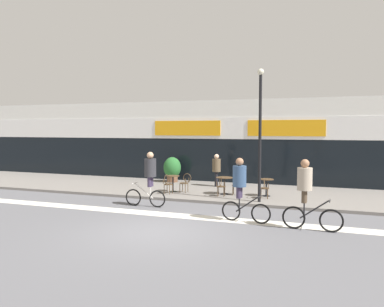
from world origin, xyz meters
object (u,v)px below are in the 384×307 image
object	(u,v)px
pedestrian_near_end	(216,167)
cafe_chair_1_side	(238,184)
cafe_chair_0_side	(185,182)
cyclist_2	(149,174)
bistro_table_1	(224,182)
planter_pot	(172,169)
cafe_chair_1_near	(221,185)
lamp_post	(260,126)
cyclist_1	(241,184)
cafe_chair_2_near	(264,187)
cyclist_0	(307,189)
cafe_chair_0_near	(168,183)
bistro_table_2	(266,184)
bistro_table_0	(173,180)

from	to	relation	value
pedestrian_near_end	cafe_chair_1_side	bearing A→B (deg)	121.53
cafe_chair_0_side	cyclist_2	distance (m)	3.02
bistro_table_1	pedestrian_near_end	xyz separation A→B (m)	(-0.99, 2.15, 0.43)
planter_pot	pedestrian_near_end	bearing A→B (deg)	-14.20
cafe_chair_1_near	lamp_post	xyz separation A→B (m)	(1.78, -0.60, 2.56)
planter_pot	lamp_post	distance (m)	7.26
cafe_chair_1_side	lamp_post	bearing A→B (deg)	127.18
cyclist_1	cyclist_2	xyz separation A→B (m)	(-3.90, 1.10, 0.03)
cafe_chair_2_near	cyclist_2	distance (m)	4.91
cafe_chair_1_near	cafe_chair_1_side	distance (m)	0.89
cyclist_1	cyclist_2	bearing A→B (deg)	169.78
cyclist_0	cyclist_2	size ratio (longest dim) A/B	0.99
cafe_chair_0_near	cafe_chair_2_near	distance (m)	4.33
cafe_chair_1_near	cyclist_1	size ratio (longest dim) A/B	0.42
cyclist_1	cafe_chair_0_side	bearing A→B (deg)	136.50
bistro_table_2	cyclist_2	distance (m)	5.26
bistro_table_0	bistro_table_1	xyz separation A→B (m)	(2.45, 0.17, 0.02)
cyclist_2	pedestrian_near_end	distance (m)	5.39
bistro_table_0	cafe_chair_2_near	world-z (taller)	cafe_chair_2_near
cafe_chair_1_near	cafe_chair_0_side	bearing A→B (deg)	71.41
planter_pot	pedestrian_near_end	size ratio (longest dim) A/B	0.83
pedestrian_near_end	bistro_table_0	bearing A→B (deg)	52.29
bistro_table_1	cyclist_0	distance (m)	5.93
cafe_chair_0_near	cafe_chair_0_side	xyz separation A→B (m)	(0.63, 0.62, 0.00)
cyclist_0	bistro_table_2	bearing A→B (deg)	114.66
cafe_chair_2_near	lamp_post	xyz separation A→B (m)	(-0.08, -0.74, 2.56)
cyclist_1	cyclist_2	world-z (taller)	cyclist_2
bistro_table_0	cafe_chair_1_side	bearing A→B (deg)	3.36
bistro_table_0	cafe_chair_1_side	distance (m)	3.08
cafe_chair_0_near	pedestrian_near_end	xyz separation A→B (m)	(1.46, 2.94, 0.47)
bistro_table_0	pedestrian_near_end	xyz separation A→B (m)	(1.45, 2.32, 0.45)
cafe_chair_1_near	cyclist_2	distance (m)	3.40
bistro_table_0	cafe_chair_1_near	xyz separation A→B (m)	(2.46, -0.45, -0.02)
lamp_post	cyclist_2	world-z (taller)	lamp_post
bistro_table_2	bistro_table_1	bearing A→B (deg)	-175.44
cafe_chair_2_near	pedestrian_near_end	size ratio (longest dim) A/B	0.54
bistro_table_2	cafe_chair_1_side	bearing A→B (deg)	-173.52
bistro_table_2	cyclist_1	bearing A→B (deg)	-92.49
cafe_chair_1_side	cyclist_2	xyz separation A→B (m)	(-2.86, -3.11, 0.65)
cafe_chair_0_side	cafe_chair_1_near	distance (m)	1.88
cafe_chair_2_near	cyclist_2	world-z (taller)	cyclist_2
bistro_table_1	bistro_table_2	bearing A→B (deg)	4.56
bistro_table_0	cyclist_1	size ratio (longest dim) A/B	0.36
bistro_table_1	cafe_chair_2_near	size ratio (longest dim) A/B	0.86
cafe_chair_1_near	pedestrian_near_end	bearing A→B (deg)	14.98
bistro_table_1	lamp_post	distance (m)	3.32
bistro_table_1	cyclist_2	size ratio (longest dim) A/B	0.36
planter_pot	cafe_chair_1_near	bearing A→B (deg)	-42.69
cafe_chair_1_near	lamp_post	world-z (taller)	lamp_post
cafe_chair_0_near	cyclist_0	size ratio (longest dim) A/B	0.42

